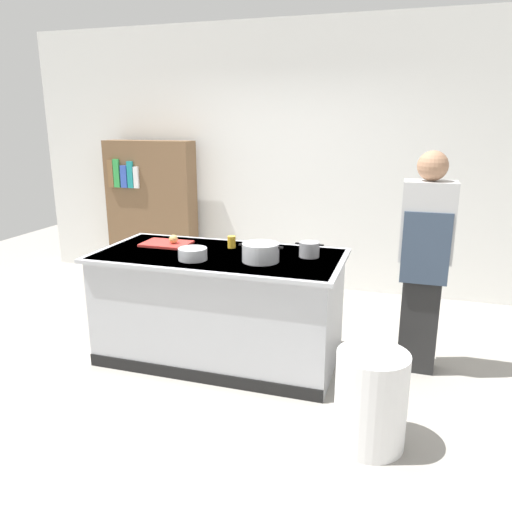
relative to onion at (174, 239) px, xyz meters
name	(u,v)px	position (x,y,z in m)	size (l,w,h in m)	color
ground_plane	(221,357)	(0.46, -0.14, -0.96)	(10.00, 10.00, 0.00)	#9E9991
back_wall	(284,159)	(0.46, 1.96, 0.54)	(6.40, 0.12, 3.00)	white
counter_island	(220,305)	(0.46, -0.14, -0.49)	(1.98, 0.98, 0.90)	#B7BABF
cutting_board	(166,244)	(-0.07, 0.01, -0.05)	(0.40, 0.28, 0.02)	red
onion	(174,239)	(0.00, 0.00, 0.00)	(0.07, 0.07, 0.07)	tan
stock_pot	(261,252)	(0.84, -0.25, 0.01)	(0.34, 0.28, 0.14)	#B7BABF
sauce_pan	(309,249)	(1.17, -0.01, 0.00)	(0.22, 0.16, 0.12)	#99999E
mixing_bowl	(193,254)	(0.34, -0.35, -0.01)	(0.22, 0.22, 0.09)	#B7BABF
juice_cup	(232,242)	(0.50, 0.08, -0.01)	(0.07, 0.07, 0.10)	yellow
trash_bin	(371,399)	(1.75, -0.95, -0.66)	(0.43, 0.43, 0.60)	white
person_chef	(424,259)	(2.02, 0.15, -0.04)	(0.38, 0.25, 1.72)	#262626
bookshelf	(152,211)	(-1.13, 1.66, -0.10)	(1.10, 0.31, 1.70)	brown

